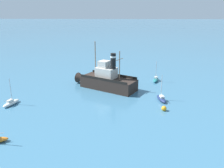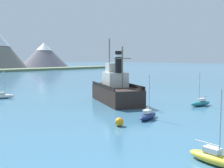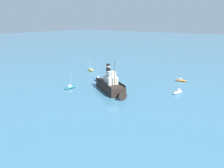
{
  "view_description": "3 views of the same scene",
  "coord_description": "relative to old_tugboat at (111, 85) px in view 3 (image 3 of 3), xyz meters",
  "views": [
    {
      "loc": [
        -47.71,
        -2.94,
        16.84
      ],
      "look_at": [
        -2.39,
        -1.67,
        1.97
      ],
      "focal_mm": 38.0,
      "sensor_mm": 36.0,
      "label": 1
    },
    {
      "loc": [
        -31.83,
        -28.35,
        6.82
      ],
      "look_at": [
        2.16,
        1.55,
        2.57
      ],
      "focal_mm": 45.0,
      "sensor_mm": 36.0,
      "label": 2
    },
    {
      "loc": [
        45.27,
        32.37,
        19.81
      ],
      "look_at": [
        3.23,
        1.93,
        3.29
      ],
      "focal_mm": 32.0,
      "sensor_mm": 36.0,
      "label": 3
    }
  ],
  "objects": [
    {
      "name": "ground_plane",
      "position": [
        -0.71,
        0.29,
        -1.83
      ],
      "size": [
        600.0,
        600.0,
        0.0
      ],
      "primitive_type": "plane",
      "color": "teal"
    },
    {
      "name": "mooring_buoy",
      "position": [
        -11.42,
        -10.43,
        -1.4
      ],
      "size": [
        0.87,
        0.87,
        0.87
      ],
      "primitive_type": "sphere",
      "color": "orange",
      "rests_on": "ground"
    },
    {
      "name": "sailboat_yellow",
      "position": [
        -15.07,
        -21.46,
        -1.4
      ],
      "size": [
        1.82,
        3.94,
        4.9
      ],
      "color": "gold",
      "rests_on": "ground"
    },
    {
      "name": "sailboat_navy",
      "position": [
        -6.82,
        -10.75,
        -1.4
      ],
      "size": [
        3.94,
        1.79,
        4.9
      ],
      "color": "navy",
      "rests_on": "ground"
    },
    {
      "name": "old_tugboat",
      "position": [
        0.0,
        0.0,
        0.0
      ],
      "size": [
        10.17,
        14.14,
        9.9
      ],
      "color": "#2D231E",
      "rests_on": "ground"
    },
    {
      "name": "sailboat_teal",
      "position": [
        5.32,
        -11.49,
        -1.4
      ],
      "size": [
        3.96,
        2.16,
        4.9
      ],
      "color": "#23757A",
      "rests_on": "ground"
    },
    {
      "name": "sailboat_white",
      "position": [
        -9.67,
        16.54,
        -1.4
      ],
      "size": [
        3.95,
        2.27,
        4.9
      ],
      "color": "white",
      "rests_on": "ground"
    },
    {
      "name": "sailboat_orange",
      "position": [
        -22.06,
        13.52,
        -1.4
      ],
      "size": [
        2.15,
        3.96,
        4.9
      ],
      "color": "orange",
      "rests_on": "ground"
    }
  ]
}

